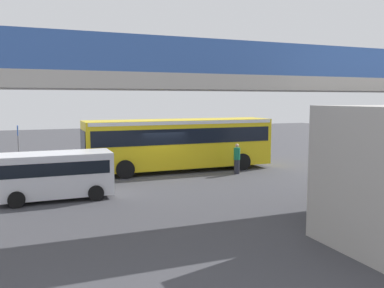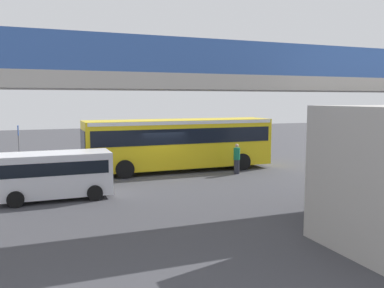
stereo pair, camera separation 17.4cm
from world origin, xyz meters
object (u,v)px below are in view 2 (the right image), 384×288
bicycle_red (371,164)px  pedestrian (237,159)px  city_bus (179,140)px  parked_van (55,172)px  traffic_sign (19,140)px

bicycle_red → pedestrian: 8.69m
city_bus → bicycle_red: size_ratio=6.52×
parked_van → bicycle_red: bearing=-178.0°
city_bus → bicycle_red: 12.07m
pedestrian → parked_van: bearing=13.2°
city_bus → traffic_sign: city_bus is taller
pedestrian → bicycle_red: bearing=168.3°
city_bus → bicycle_red: (-11.27, 4.04, -1.51)m
parked_van → traffic_sign: traffic_sign is taller
parked_van → bicycle_red: 18.79m
bicycle_red → parked_van: bearing=2.0°
city_bus → pedestrian: (-2.77, 2.29, -1.00)m
parked_van → pedestrian: parked_van is taller
traffic_sign → parked_van: bearing=101.9°
parked_van → traffic_sign: size_ratio=1.71×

